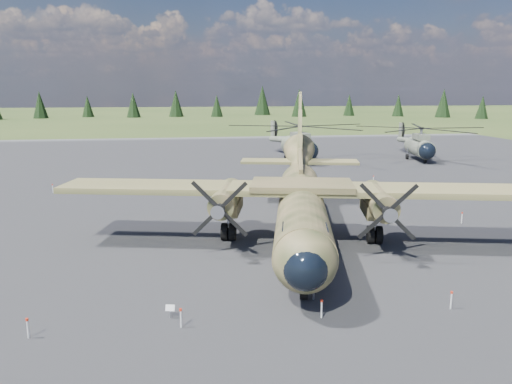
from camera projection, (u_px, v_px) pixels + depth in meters
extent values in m
plane|color=#495526|center=(239.00, 233.00, 34.33)|extent=(500.00, 500.00, 0.00)
cube|color=#56565B|center=(226.00, 201.00, 44.02)|extent=(120.00, 120.00, 0.04)
cylinder|color=#393F22|center=(302.00, 210.00, 30.81)|extent=(7.00, 18.99, 2.93)
sphere|color=#393F22|center=(305.00, 261.00, 21.62)|extent=(3.43, 3.43, 2.87)
sphere|color=black|center=(305.00, 266.00, 21.07)|extent=(2.52, 2.52, 2.11)
cube|color=black|center=(305.00, 233.00, 23.10)|extent=(2.41, 2.09, 0.57)
cone|color=#393F22|center=(299.00, 163.00, 42.63)|extent=(4.38, 7.64, 4.40)
cube|color=#929496|center=(301.00, 224.00, 32.07)|extent=(3.32, 6.55, 0.52)
cube|color=#373E20|center=(302.00, 189.00, 31.08)|extent=(30.34, 10.15, 0.37)
cube|color=#393F22|center=(302.00, 185.00, 31.03)|extent=(6.95, 5.05, 0.37)
cylinder|color=#393F22|center=(226.00, 198.00, 31.22)|extent=(2.73, 5.65, 1.57)
cube|color=#393F22|center=(228.00, 205.00, 32.18)|extent=(2.31, 3.81, 0.84)
cone|color=gray|center=(219.00, 211.00, 27.91)|extent=(0.98, 1.09, 0.79)
cylinder|color=black|center=(229.00, 232.00, 32.54)|extent=(1.15, 1.32, 1.15)
cylinder|color=#393F22|center=(379.00, 200.00, 30.55)|extent=(2.73, 5.65, 1.57)
cube|color=#393F22|center=(376.00, 208.00, 31.51)|extent=(2.31, 3.81, 0.84)
cone|color=gray|center=(389.00, 214.00, 27.23)|extent=(0.98, 1.09, 0.79)
cylinder|color=black|center=(375.00, 235.00, 31.86)|extent=(1.15, 1.32, 1.15)
cube|color=#393F22|center=(300.00, 162.00, 38.63)|extent=(2.03, 7.76, 1.75)
cube|color=#373E20|center=(299.00, 162.00, 43.13)|extent=(10.29, 4.45, 0.23)
cylinder|color=gray|center=(304.00, 274.00, 23.07)|extent=(0.17, 0.17, 0.94)
cylinder|color=black|center=(304.00, 289.00, 23.22)|extent=(0.57, 1.03, 0.98)
cylinder|color=gray|center=(299.00, 148.00, 67.61)|extent=(3.56, 7.77, 2.60)
sphere|color=black|center=(309.00, 151.00, 64.10)|extent=(2.69, 2.69, 2.39)
sphere|color=gray|center=(290.00, 145.00, 71.14)|extent=(2.69, 2.69, 2.39)
cube|color=gray|center=(300.00, 136.00, 66.89)|extent=(2.19, 3.53, 0.78)
cylinder|color=gray|center=(300.00, 130.00, 66.73)|extent=(0.42, 0.42, 1.04)
cylinder|color=gray|center=(281.00, 139.00, 74.74)|extent=(2.03, 8.92, 1.49)
cube|color=gray|center=(273.00, 129.00, 78.14)|extent=(0.42, 1.47, 2.50)
cylinder|color=black|center=(275.00, 129.00, 78.24)|extent=(0.42, 2.69, 2.71)
cylinder|color=black|center=(307.00, 162.00, 64.98)|extent=(0.38, 0.74, 0.71)
cylinder|color=black|center=(286.00, 158.00, 68.71)|extent=(0.42, 0.87, 0.83)
cylinder|color=gray|center=(286.00, 154.00, 68.60)|extent=(0.16, 0.16, 1.51)
cylinder|color=black|center=(305.00, 157.00, 69.48)|extent=(0.42, 0.87, 0.83)
cylinder|color=gray|center=(305.00, 153.00, 69.37)|extent=(0.16, 0.16, 1.51)
cylinder|color=gray|center=(419.00, 148.00, 68.66)|extent=(3.61, 7.26, 2.41)
sphere|color=black|center=(427.00, 151.00, 65.28)|extent=(2.58, 2.58, 2.22)
sphere|color=gray|center=(412.00, 145.00, 72.06)|extent=(2.58, 2.58, 2.22)
cube|color=gray|center=(421.00, 137.00, 67.97)|extent=(2.16, 3.33, 0.72)
cylinder|color=gray|center=(421.00, 131.00, 67.83)|extent=(0.40, 0.40, 0.96)
cylinder|color=gray|center=(406.00, 140.00, 75.53)|extent=(2.27, 8.24, 1.38)
cube|color=gray|center=(400.00, 130.00, 78.82)|extent=(0.45, 1.37, 2.31)
cylinder|color=black|center=(403.00, 130.00, 78.81)|extent=(0.51, 2.48, 2.51)
cylinder|color=black|center=(425.00, 161.00, 66.11)|extent=(0.38, 0.69, 0.66)
cylinder|color=black|center=(407.00, 157.00, 70.12)|extent=(0.42, 0.81, 0.77)
cylinder|color=gray|center=(407.00, 153.00, 70.01)|extent=(0.16, 0.16, 1.40)
cylinder|color=black|center=(426.00, 157.00, 70.04)|extent=(0.42, 0.81, 0.77)
cylinder|color=gray|center=(426.00, 153.00, 69.94)|extent=(0.16, 0.16, 1.40)
cube|color=gray|center=(170.00, 312.00, 21.52)|extent=(0.08, 0.08, 0.49)
cube|color=silver|center=(170.00, 308.00, 21.43)|extent=(0.42, 0.24, 0.28)
cube|color=gray|center=(313.00, 294.00, 23.36)|extent=(0.10, 0.10, 0.60)
cube|color=silver|center=(314.00, 288.00, 23.25)|extent=(0.51, 0.28, 0.34)
cylinder|color=silver|center=(28.00, 329.00, 19.72)|extent=(0.07, 0.07, 0.80)
cylinder|color=red|center=(27.00, 320.00, 19.64)|extent=(0.12, 0.12, 0.10)
cylinder|color=silver|center=(181.00, 319.00, 20.60)|extent=(0.07, 0.07, 0.80)
cylinder|color=red|center=(181.00, 310.00, 20.52)|extent=(0.12, 0.12, 0.10)
cylinder|color=silver|center=(322.00, 309.00, 21.47)|extent=(0.07, 0.07, 0.80)
cylinder|color=red|center=(322.00, 301.00, 21.39)|extent=(0.12, 0.12, 0.10)
cylinder|color=silver|center=(451.00, 301.00, 22.34)|extent=(0.07, 0.07, 0.80)
cylinder|color=red|center=(452.00, 292.00, 22.26)|extent=(0.12, 0.12, 0.10)
cylinder|color=silver|center=(53.00, 189.00, 47.42)|extent=(0.07, 0.07, 0.80)
cylinder|color=red|center=(52.00, 185.00, 47.33)|extent=(0.12, 0.12, 0.10)
cylinder|color=silver|center=(139.00, 186.00, 48.58)|extent=(0.07, 0.07, 0.80)
cylinder|color=red|center=(138.00, 182.00, 48.50)|extent=(0.12, 0.12, 0.10)
cylinder|color=silver|center=(221.00, 184.00, 49.75)|extent=(0.07, 0.07, 0.80)
cylinder|color=red|center=(221.00, 180.00, 49.66)|extent=(0.12, 0.12, 0.10)
cylinder|color=silver|center=(299.00, 182.00, 50.91)|extent=(0.07, 0.07, 0.80)
cylinder|color=red|center=(299.00, 178.00, 50.83)|extent=(0.12, 0.12, 0.10)
cylinder|color=silver|center=(373.00, 180.00, 52.08)|extent=(0.07, 0.07, 0.80)
cylinder|color=red|center=(374.00, 176.00, 51.99)|extent=(0.12, 0.12, 0.10)
cylinder|color=silver|center=(462.00, 218.00, 36.65)|extent=(0.07, 0.07, 0.80)
cylinder|color=red|center=(462.00, 213.00, 36.57)|extent=(0.12, 0.12, 0.10)
cone|color=black|center=(482.00, 107.00, 165.50)|extent=(4.27, 4.27, 7.62)
cone|color=black|center=(443.00, 103.00, 174.08)|extent=(5.51, 5.51, 9.84)
cone|color=black|center=(398.00, 105.00, 181.50)|extent=(4.42, 4.42, 7.89)
cone|color=black|center=(349.00, 105.00, 185.13)|extent=(4.41, 4.41, 7.87)
cone|color=black|center=(299.00, 103.00, 178.71)|extent=(5.53, 5.53, 9.87)
cone|color=black|center=(262.00, 100.00, 190.53)|extent=(6.16, 6.16, 11.00)
cone|color=black|center=(217.00, 106.00, 177.70)|extent=(4.33, 4.33, 7.73)
cone|color=black|center=(176.00, 103.00, 177.71)|extent=(5.27, 5.27, 9.40)
cone|color=black|center=(133.00, 105.00, 173.36)|extent=(4.83, 4.83, 8.62)
cone|color=black|center=(88.00, 106.00, 176.07)|extent=(4.22, 4.22, 7.53)
cone|color=black|center=(40.00, 105.00, 168.16)|extent=(5.08, 5.08, 9.07)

